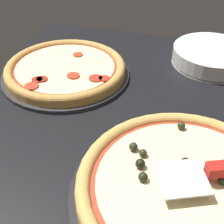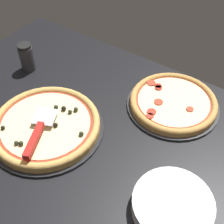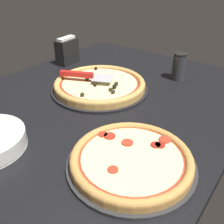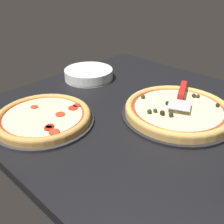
% 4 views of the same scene
% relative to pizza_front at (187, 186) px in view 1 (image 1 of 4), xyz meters
% --- Properties ---
extents(ground_plane, '(1.24, 1.03, 0.04)m').
position_rel_pizza_front_xyz_m(ground_plane, '(0.04, 0.06, -0.05)').
color(ground_plane, black).
extents(pizza_pan_front, '(0.41, 0.41, 0.01)m').
position_rel_pizza_front_xyz_m(pizza_pan_front, '(-0.00, -0.00, -0.02)').
color(pizza_pan_front, black).
rests_on(pizza_pan_front, ground_plane).
extents(pizza_front, '(0.38, 0.38, 0.04)m').
position_rel_pizza_front_xyz_m(pizza_front, '(0.00, 0.00, 0.00)').
color(pizza_front, tan).
rests_on(pizza_front, pizza_pan_front).
extents(pizza_pan_back, '(0.35, 0.35, 0.01)m').
position_rel_pizza_front_xyz_m(pizza_pan_back, '(0.32, 0.36, -0.02)').
color(pizza_pan_back, '#2D2D30').
rests_on(pizza_pan_back, ground_plane).
extents(pizza_back, '(0.33, 0.33, 0.03)m').
position_rel_pizza_front_xyz_m(pizza_back, '(0.32, 0.36, -0.00)').
color(pizza_back, '#C68E47').
rests_on(pizza_back, pizza_pan_back).
extents(plate_stack, '(0.23, 0.23, 0.05)m').
position_rel_pizza_front_xyz_m(plate_stack, '(0.51, -0.02, -0.00)').
color(plate_stack, white).
rests_on(plate_stack, ground_plane).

